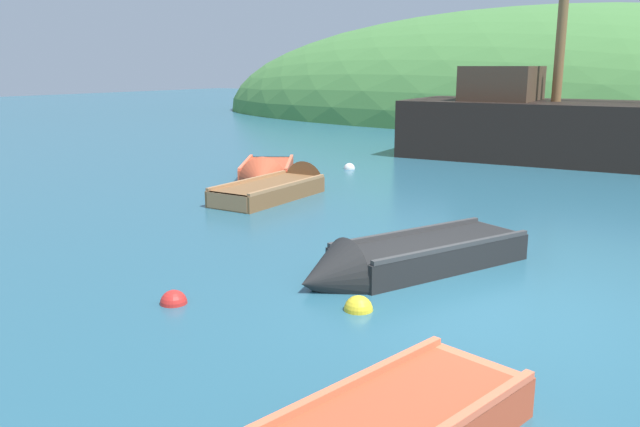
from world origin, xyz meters
name	(u,v)px	position (x,y,z in m)	size (l,w,h in m)	color
ground_plane	(488,309)	(0.00, 0.00, 0.00)	(120.00, 120.00, 0.00)	#285B70
shore_hill	(542,119)	(-7.71, 30.26, 0.00)	(43.23, 20.26, 12.45)	#477F3D
sailing_ship	(615,140)	(-1.09, 14.19, 0.71)	(16.05, 5.23, 12.74)	black
rowboat_center	(284,189)	(-6.54, 4.43, 0.12)	(1.30, 3.68, 1.14)	brown
rowboat_outer_right	(265,175)	(-8.19, 5.80, 0.12)	(2.89, 3.50, 1.21)	#C64C2D
rowboat_outer_left	(401,263)	(-1.56, 0.71, 0.15)	(2.47, 3.91, 1.05)	black
buoy_yellow	(358,310)	(-1.32, -0.92, 0.00)	(0.36, 0.36, 0.36)	yellow
buoy_white	(349,169)	(-7.32, 8.66, 0.00)	(0.33, 0.33, 0.33)	white
buoy_red	(174,303)	(-3.39, -2.04, 0.00)	(0.35, 0.35, 0.35)	red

